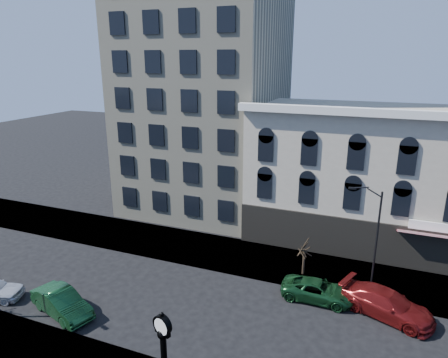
% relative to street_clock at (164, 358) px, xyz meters
% --- Properties ---
extents(ground, '(160.00, 160.00, 0.00)m').
position_rel_street_clock_xyz_m(ground, '(-3.25, 6.98, -2.25)').
color(ground, black).
rests_on(ground, ground).
extents(sidewalk_far, '(160.00, 6.00, 0.12)m').
position_rel_street_clock_xyz_m(sidewalk_far, '(-3.25, 14.98, -2.19)').
color(sidewalk_far, gray).
rests_on(sidewalk_far, ground).
extents(cream_tower, '(15.90, 15.40, 42.50)m').
position_rel_street_clock_xyz_m(cream_tower, '(-9.37, 25.86, 17.07)').
color(cream_tower, '#C0B79A').
rests_on(cream_tower, ground).
extents(victorian_row, '(22.60, 11.19, 12.50)m').
position_rel_street_clock_xyz_m(victorian_row, '(8.75, 22.87, 3.75)').
color(victorian_row, '#C1B59F').
rests_on(victorian_row, ground).
extents(street_clock, '(1.07, 1.07, 4.71)m').
position_rel_street_clock_xyz_m(street_clock, '(0.00, 0.00, 0.00)').
color(street_clock, black).
rests_on(street_clock, sidewalk_near).
extents(street_lamp_far, '(2.05, 0.62, 7.98)m').
position_rel_street_clock_xyz_m(street_lamp_far, '(8.47, 13.06, 3.89)').
color(street_lamp_far, black).
rests_on(street_lamp_far, sidewalk_far).
extents(bare_tree_far, '(1.92, 1.92, 3.30)m').
position_rel_street_clock_xyz_m(bare_tree_far, '(4.11, 13.99, 0.35)').
color(bare_tree_far, '#302418').
rests_on(bare_tree_far, sidewalk_far).
extents(car_near_b, '(5.25, 3.09, 1.63)m').
position_rel_street_clock_xyz_m(car_near_b, '(-9.59, 3.36, -1.43)').
color(car_near_b, '#143F1E').
rests_on(car_near_b, ground).
extents(car_far_a, '(4.98, 2.31, 1.38)m').
position_rel_street_clock_xyz_m(car_far_a, '(5.66, 11.12, -1.56)').
color(car_far_a, '#143F1E').
rests_on(car_far_a, ground).
extents(car_far_b, '(6.37, 4.31, 1.71)m').
position_rel_street_clock_xyz_m(car_far_b, '(10.07, 10.93, -1.39)').
color(car_far_b, maroon).
rests_on(car_far_b, ground).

